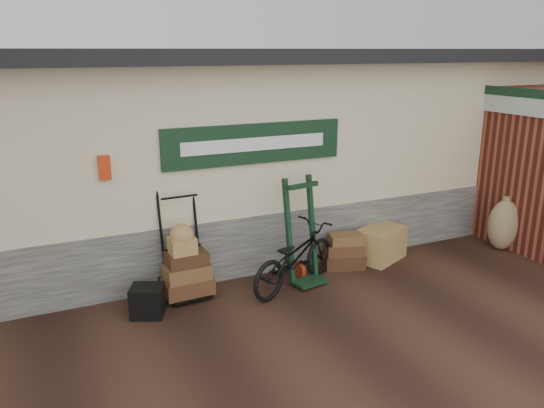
# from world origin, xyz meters

# --- Properties ---
(ground) EXTENTS (80.00, 80.00, 0.00)m
(ground) POSITION_xyz_m (0.00, 0.00, 0.00)
(ground) COLOR black
(ground) RESTS_ON ground
(station_building) EXTENTS (14.40, 4.10, 3.20)m
(station_building) POSITION_xyz_m (-0.01, 2.74, 1.61)
(station_building) COLOR #4C4C47
(station_building) RESTS_ON ground
(brick_outbuilding) EXTENTS (1.71, 4.51, 2.62)m
(brick_outbuilding) POSITION_xyz_m (4.70, 1.19, 1.30)
(brick_outbuilding) COLOR maroon
(brick_outbuilding) RESTS_ON ground
(porter_trolley) EXTENTS (0.80, 0.62, 1.55)m
(porter_trolley) POSITION_xyz_m (-1.42, 0.84, 0.78)
(porter_trolley) COLOR black
(porter_trolley) RESTS_ON ground
(green_barrow) EXTENTS (0.62, 0.55, 1.50)m
(green_barrow) POSITION_xyz_m (0.22, 0.51, 0.75)
(green_barrow) COLOR black
(green_barrow) RESTS_ON ground
(suitcase_stack) EXTENTS (0.69, 0.54, 0.53)m
(suitcase_stack) POSITION_xyz_m (1.03, 0.70, 0.27)
(suitcase_stack) COLOR #3C1F13
(suitcase_stack) RESTS_ON ground
(wicker_hamper) EXTENTS (0.93, 0.80, 0.52)m
(wicker_hamper) POSITION_xyz_m (1.73, 0.73, 0.26)
(wicker_hamper) COLOR olive
(wicker_hamper) RESTS_ON ground
(black_trunk) EXTENTS (0.49, 0.46, 0.39)m
(black_trunk) POSITION_xyz_m (-2.00, 0.40, 0.19)
(black_trunk) COLOR black
(black_trunk) RESTS_ON ground
(bicycle) EXTENTS (1.24, 1.78, 0.98)m
(bicycle) POSITION_xyz_m (0.03, 0.38, 0.49)
(bicycle) COLOR black
(bicycle) RESTS_ON ground
(burlap_sack_left) EXTENTS (0.57, 0.49, 0.85)m
(burlap_sack_left) POSITION_xyz_m (3.82, 0.25, 0.42)
(burlap_sack_left) COLOR olive
(burlap_sack_left) RESTS_ON ground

